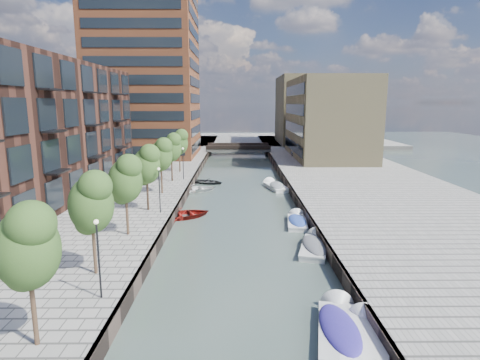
{
  "coord_description": "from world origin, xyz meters",
  "views": [
    {
      "loc": [
        -0.29,
        -10.92,
        10.73
      ],
      "look_at": [
        0.0,
        26.53,
        3.5
      ],
      "focal_mm": 30.0,
      "sensor_mm": 36.0,
      "label": 1
    }
  ],
  "objects_px": {
    "motorboat_2": "(365,345)",
    "motorboat_3": "(297,221)",
    "tree_4": "(161,154)",
    "sloop_4": "(208,183)",
    "tree_2": "(125,178)",
    "tree_6": "(179,142)",
    "tree_1": "(91,201)",
    "sloop_2": "(183,218)",
    "tree_5": "(171,147)",
    "motorboat_4": "(275,186)",
    "motorboat_0": "(339,327)",
    "motorboat_1": "(315,246)",
    "car": "(297,153)",
    "sloop_3": "(196,191)",
    "tree_0": "(27,244)",
    "bridge": "(238,149)",
    "tree_3": "(146,164)"
  },
  "relations": [
    {
      "from": "motorboat_2",
      "to": "motorboat_3",
      "type": "height_order",
      "value": "motorboat_2"
    },
    {
      "from": "tree_4",
      "to": "sloop_4",
      "type": "xyz_separation_m",
      "value": [
        4.25,
        10.24,
        -5.31
      ]
    },
    {
      "from": "tree_2",
      "to": "tree_6",
      "type": "xyz_separation_m",
      "value": [
        0.0,
        28.0,
        0.0
      ]
    },
    {
      "from": "tree_1",
      "to": "motorboat_3",
      "type": "height_order",
      "value": "tree_1"
    },
    {
      "from": "tree_2",
      "to": "sloop_2",
      "type": "bearing_deg",
      "value": 68.37
    },
    {
      "from": "tree_5",
      "to": "sloop_4",
      "type": "distance_m",
      "value": 7.54
    },
    {
      "from": "sloop_4",
      "to": "motorboat_4",
      "type": "bearing_deg",
      "value": -86.52
    },
    {
      "from": "motorboat_2",
      "to": "motorboat_4",
      "type": "bearing_deg",
      "value": 91.38
    },
    {
      "from": "tree_5",
      "to": "motorboat_0",
      "type": "relative_size",
      "value": 1.05
    },
    {
      "from": "tree_6",
      "to": "motorboat_1",
      "type": "distance_m",
      "value": 32.18
    },
    {
      "from": "tree_1",
      "to": "tree_5",
      "type": "relative_size",
      "value": 1.0
    },
    {
      "from": "car",
      "to": "motorboat_4",
      "type": "bearing_deg",
      "value": -116.08
    },
    {
      "from": "sloop_2",
      "to": "tree_6",
      "type": "bearing_deg",
      "value": -14.25
    },
    {
      "from": "tree_1",
      "to": "sloop_3",
      "type": "height_order",
      "value": "tree_1"
    },
    {
      "from": "sloop_2",
      "to": "motorboat_2",
      "type": "relative_size",
      "value": 0.89
    },
    {
      "from": "motorboat_1",
      "to": "motorboat_3",
      "type": "height_order",
      "value": "motorboat_1"
    },
    {
      "from": "tree_4",
      "to": "motorboat_2",
      "type": "xyz_separation_m",
      "value": [
        13.9,
        -26.81,
        -5.2
      ]
    },
    {
      "from": "tree_4",
      "to": "sloop_4",
      "type": "relative_size",
      "value": 1.4
    },
    {
      "from": "tree_0",
      "to": "sloop_2",
      "type": "bearing_deg",
      "value": 81.91
    },
    {
      "from": "motorboat_4",
      "to": "motorboat_3",
      "type": "bearing_deg",
      "value": -87.95
    },
    {
      "from": "motorboat_4",
      "to": "tree_2",
      "type": "bearing_deg",
      "value": -121.8
    },
    {
      "from": "sloop_4",
      "to": "motorboat_1",
      "type": "relative_size",
      "value": 0.76
    },
    {
      "from": "bridge",
      "to": "tree_2",
      "type": "distance_m",
      "value": 54.81
    },
    {
      "from": "motorboat_1",
      "to": "tree_6",
      "type": "bearing_deg",
      "value": 116.2
    },
    {
      "from": "tree_6",
      "to": "sloop_2",
      "type": "height_order",
      "value": "tree_6"
    },
    {
      "from": "motorboat_4",
      "to": "tree_1",
      "type": "bearing_deg",
      "value": -114.97
    },
    {
      "from": "bridge",
      "to": "tree_3",
      "type": "distance_m",
      "value": 47.92
    },
    {
      "from": "tree_1",
      "to": "tree_3",
      "type": "distance_m",
      "value": 14.0
    },
    {
      "from": "motorboat_2",
      "to": "car",
      "type": "height_order",
      "value": "car"
    },
    {
      "from": "tree_3",
      "to": "car",
      "type": "relative_size",
      "value": 1.54
    },
    {
      "from": "motorboat_2",
      "to": "sloop_2",
      "type": "bearing_deg",
      "value": 117.64
    },
    {
      "from": "tree_3",
      "to": "motorboat_2",
      "type": "bearing_deg",
      "value": -54.93
    },
    {
      "from": "tree_0",
      "to": "sloop_3",
      "type": "bearing_deg",
      "value": 84.68
    },
    {
      "from": "tree_3",
      "to": "motorboat_3",
      "type": "distance_m",
      "value": 14.6
    },
    {
      "from": "motorboat_0",
      "to": "motorboat_4",
      "type": "relative_size",
      "value": 0.99
    },
    {
      "from": "tree_5",
      "to": "tree_6",
      "type": "relative_size",
      "value": 1.0
    },
    {
      "from": "tree_1",
      "to": "tree_3",
      "type": "xyz_separation_m",
      "value": [
        0.0,
        14.0,
        0.0
      ]
    },
    {
      "from": "sloop_2",
      "to": "sloop_3",
      "type": "xyz_separation_m",
      "value": [
        -0.0,
        11.48,
        0.0
      ]
    },
    {
      "from": "tree_1",
      "to": "tree_4",
      "type": "xyz_separation_m",
      "value": [
        0.0,
        21.0,
        0.0
      ]
    },
    {
      "from": "tree_0",
      "to": "tree_3",
      "type": "bearing_deg",
      "value": 90.0
    },
    {
      "from": "motorboat_0",
      "to": "car",
      "type": "bearing_deg",
      "value": 83.59
    },
    {
      "from": "tree_4",
      "to": "tree_5",
      "type": "distance_m",
      "value": 7.0
    },
    {
      "from": "car",
      "to": "sloop_4",
      "type": "bearing_deg",
      "value": -138.46
    },
    {
      "from": "tree_1",
      "to": "tree_3",
      "type": "bearing_deg",
      "value": 90.0
    },
    {
      "from": "tree_5",
      "to": "sloop_3",
      "type": "height_order",
      "value": "tree_5"
    },
    {
      "from": "bridge",
      "to": "sloop_2",
      "type": "xyz_separation_m",
      "value": [
        -5.4,
        -46.18,
        -1.39
      ]
    },
    {
      "from": "motorboat_4",
      "to": "tree_0",
      "type": "bearing_deg",
      "value": -110.44
    },
    {
      "from": "bridge",
      "to": "sloop_4",
      "type": "height_order",
      "value": "bridge"
    },
    {
      "from": "tree_1",
      "to": "motorboat_2",
      "type": "relative_size",
      "value": 1.02
    },
    {
      "from": "tree_2",
      "to": "sloop_3",
      "type": "distance_m",
      "value": 20.26
    }
  ]
}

